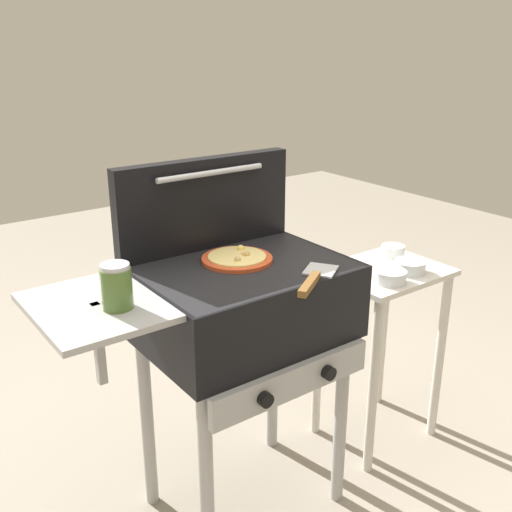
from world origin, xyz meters
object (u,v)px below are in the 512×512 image
at_px(pizza_cheese, 237,258).
at_px(sauce_jar, 116,287).
at_px(grill, 240,309).
at_px(prep_table, 382,318).
at_px(spatula, 314,278).
at_px(topping_bowl_far, 410,267).
at_px(topping_bowl_middle, 390,277).
at_px(topping_bowl_near, 393,251).

bearing_deg(pizza_cheese, sauce_jar, -167.14).
height_order(grill, prep_table, grill).
bearing_deg(pizza_cheese, spatula, -71.70).
xyz_separation_m(pizza_cheese, topping_bowl_far, (0.70, -0.12, -0.15)).
height_order(sauce_jar, topping_bowl_far, sauce_jar).
relative_size(spatula, topping_bowl_middle, 2.12).
bearing_deg(sauce_jar, topping_bowl_middle, -2.31).
relative_size(grill, pizza_cheese, 4.29).
bearing_deg(sauce_jar, pizza_cheese, 12.86).
height_order(grill, sauce_jar, sauce_jar).
bearing_deg(spatula, prep_table, 21.51).
xyz_separation_m(grill, topping_bowl_middle, (0.59, -0.10, 0.00)).
bearing_deg(prep_table, sauce_jar, -176.91).
bearing_deg(pizza_cheese, topping_bowl_near, 2.59).
bearing_deg(topping_bowl_middle, prep_table, 48.42).
relative_size(spatula, prep_table, 0.34).
bearing_deg(topping_bowl_far, topping_bowl_middle, -170.04).
relative_size(sauce_jar, topping_bowl_near, 1.31).
distance_m(grill, topping_bowl_near, 0.81).
height_order(sauce_jar, topping_bowl_near, sauce_jar).
distance_m(grill, prep_table, 0.71).
height_order(prep_table, topping_bowl_near, topping_bowl_near).
height_order(spatula, topping_bowl_far, spatula).
bearing_deg(topping_bowl_far, grill, 174.24).
relative_size(grill, prep_table, 1.30).
height_order(pizza_cheese, prep_table, pizza_cheese).
bearing_deg(topping_bowl_near, topping_bowl_middle, -140.44).
relative_size(sauce_jar, topping_bowl_far, 1.03).
bearing_deg(sauce_jar, topping_bowl_near, 6.40).
bearing_deg(grill, topping_bowl_middle, -9.30).
relative_size(grill, sauce_jar, 7.88).
bearing_deg(grill, pizza_cheese, 64.66).
bearing_deg(topping_bowl_far, topping_bowl_near, 61.95).
relative_size(prep_table, topping_bowl_far, 6.20).
distance_m(topping_bowl_near, topping_bowl_far, 0.18).
bearing_deg(spatula, topping_bowl_near, 23.50).
height_order(topping_bowl_near, topping_bowl_middle, same).
height_order(grill, topping_bowl_far, grill).
relative_size(pizza_cheese, topping_bowl_far, 1.89).
bearing_deg(topping_bowl_far, pizza_cheese, 170.24).
relative_size(topping_bowl_near, topping_bowl_middle, 0.80).
bearing_deg(grill, prep_table, 0.37).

